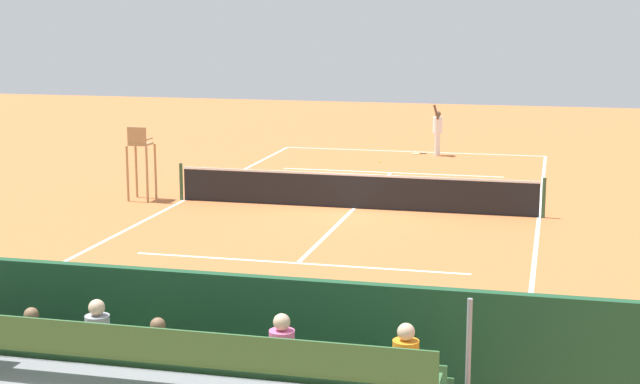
# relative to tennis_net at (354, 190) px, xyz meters

# --- Properties ---
(ground_plane) EXTENTS (60.00, 60.00, 0.00)m
(ground_plane) POSITION_rel_tennis_net_xyz_m (0.00, 0.00, -0.50)
(ground_plane) COLOR #C66B38
(court_line_markings) EXTENTS (10.10, 22.20, 0.01)m
(court_line_markings) POSITION_rel_tennis_net_xyz_m (0.00, -0.04, -0.50)
(court_line_markings) COLOR white
(court_line_markings) RESTS_ON ground
(tennis_net) EXTENTS (10.30, 0.10, 1.07)m
(tennis_net) POSITION_rel_tennis_net_xyz_m (0.00, 0.00, 0.00)
(tennis_net) COLOR black
(tennis_net) RESTS_ON ground
(backdrop_wall) EXTENTS (18.00, 0.16, 2.00)m
(backdrop_wall) POSITION_rel_tennis_net_xyz_m (0.00, 14.00, 0.50)
(backdrop_wall) COLOR #1E4C2D
(backdrop_wall) RESTS_ON ground
(bleacher_stand) EXTENTS (9.06, 2.40, 2.48)m
(bleacher_stand) POSITION_rel_tennis_net_xyz_m (0.11, 15.33, 0.45)
(bleacher_stand) COLOR gray
(bleacher_stand) RESTS_ON ground
(umpire_chair) EXTENTS (0.67, 0.67, 2.14)m
(umpire_chair) POSITION_rel_tennis_net_xyz_m (6.20, 0.32, 0.81)
(umpire_chair) COLOR #A88456
(umpire_chair) RESTS_ON ground
(courtside_bench) EXTENTS (1.80, 0.40, 0.93)m
(courtside_bench) POSITION_rel_tennis_net_xyz_m (-3.16, 13.27, 0.06)
(courtside_bench) COLOR #33383D
(courtside_bench) RESTS_ON ground
(tennis_player) EXTENTS (0.43, 0.55, 1.93)m
(tennis_player) POSITION_rel_tennis_net_xyz_m (-1.04, -10.26, 0.51)
(tennis_player) COLOR white
(tennis_player) RESTS_ON ground
(tennis_racket) EXTENTS (0.59, 0.37, 0.03)m
(tennis_racket) POSITION_rel_tennis_net_xyz_m (-0.24, -10.45, -0.49)
(tennis_racket) COLOR black
(tennis_racket) RESTS_ON ground
(tennis_ball_near) EXTENTS (0.07, 0.07, 0.07)m
(tennis_ball_near) POSITION_rel_tennis_net_xyz_m (0.73, -8.08, -0.47)
(tennis_ball_near) COLOR #CCDB33
(tennis_ball_near) RESTS_ON ground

